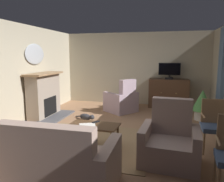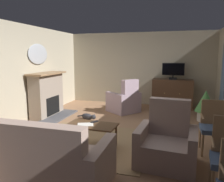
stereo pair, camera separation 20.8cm
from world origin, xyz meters
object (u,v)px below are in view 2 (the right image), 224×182
(sofa_floral, at_px, (51,163))
(potted_plant_small_fern_corner, at_px, (205,104))
(folded_newspaper, at_px, (85,124))
(cat, at_px, (88,117))
(tv_cabinet, at_px, (172,94))
(television, at_px, (173,71))
(armchair_in_far_corner, at_px, (167,144))
(coffee_table, at_px, (92,127))
(fireplace, at_px, (48,96))
(tv_remote, at_px, (94,122))
(armchair_by_fireplace, at_px, (124,102))
(side_chair_nearest_door, at_px, (214,125))
(wall_mirror_oval, at_px, (38,54))

(sofa_floral, xyz_separation_m, potted_plant_small_fern_corner, (2.38, 3.82, 0.15))
(folded_newspaper, bearing_deg, cat, 88.46)
(tv_cabinet, relative_size, television, 1.85)
(tv_cabinet, xyz_separation_m, armchair_in_far_corner, (-0.01, -4.07, -0.14))
(coffee_table, bearing_deg, fireplace, 139.47)
(television, relative_size, tv_remote, 4.19)
(folded_newspaper, xyz_separation_m, armchair_by_fireplace, (0.10, 2.87, -0.13))
(armchair_by_fireplace, bearing_deg, tv_remote, -89.78)
(sofa_floral, xyz_separation_m, cat, (-0.71, 3.05, -0.23))
(fireplace, relative_size, coffee_table, 1.45)
(television, height_order, folded_newspaper, television)
(armchair_in_far_corner, bearing_deg, cat, 138.24)
(tv_cabinet, bearing_deg, tv_remote, -111.09)
(tv_remote, height_order, sofa_floral, sofa_floral)
(armchair_in_far_corner, distance_m, side_chair_nearest_door, 1.06)
(tv_remote, bearing_deg, fireplace, -97.71)
(armchair_by_fireplace, xyz_separation_m, side_chair_nearest_door, (2.22, -2.40, 0.18))
(coffee_table, distance_m, armchair_by_fireplace, 2.83)
(folded_newspaper, bearing_deg, wall_mirror_oval, 118.08)
(fireplace, relative_size, side_chair_nearest_door, 1.48)
(tv_remote, height_order, potted_plant_small_fern_corner, potted_plant_small_fern_corner)
(tv_cabinet, height_order, armchair_in_far_corner, armchair_in_far_corner)
(folded_newspaper, height_order, potted_plant_small_fern_corner, potted_plant_small_fern_corner)
(fireplace, xyz_separation_m, armchair_in_far_corner, (3.47, -2.01, -0.28))
(armchair_by_fireplace, bearing_deg, television, 33.35)
(television, distance_m, armchair_by_fireplace, 1.95)
(television, height_order, armchair_by_fireplace, television)
(fireplace, height_order, wall_mirror_oval, wall_mirror_oval)
(armchair_in_far_corner, relative_size, armchair_by_fireplace, 0.92)
(folded_newspaper, distance_m, armchair_in_far_corner, 1.54)
(tv_remote, bearing_deg, wall_mirror_oval, -94.61)
(folded_newspaper, xyz_separation_m, potted_plant_small_fern_corner, (2.42, 2.52, 0.01))
(sofa_floral, bearing_deg, tv_cabinet, 73.90)
(tv_cabinet, relative_size, armchair_by_fireplace, 1.16)
(coffee_table, height_order, cat, coffee_table)
(side_chair_nearest_door, bearing_deg, potted_plant_small_fern_corner, 87.13)
(television, bearing_deg, fireplace, -150.01)
(wall_mirror_oval, bearing_deg, cat, -2.07)
(coffee_table, relative_size, folded_newspaper, 3.25)
(tv_cabinet, distance_m, armchair_in_far_corner, 4.07)
(potted_plant_small_fern_corner, bearing_deg, fireplace, -170.75)
(sofa_floral, bearing_deg, wall_mirror_oval, 125.70)
(potted_plant_small_fern_corner, relative_size, cat, 1.29)
(tv_remote, distance_m, potted_plant_small_fern_corner, 3.28)
(fireplace, height_order, folded_newspaper, fireplace)
(tv_cabinet, height_order, tv_remote, tv_cabinet)
(fireplace, relative_size, tv_cabinet, 1.08)
(armchair_in_far_corner, bearing_deg, television, 89.87)
(armchair_by_fireplace, bearing_deg, potted_plant_small_fern_corner, -8.73)
(potted_plant_small_fern_corner, bearing_deg, side_chair_nearest_door, -92.87)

